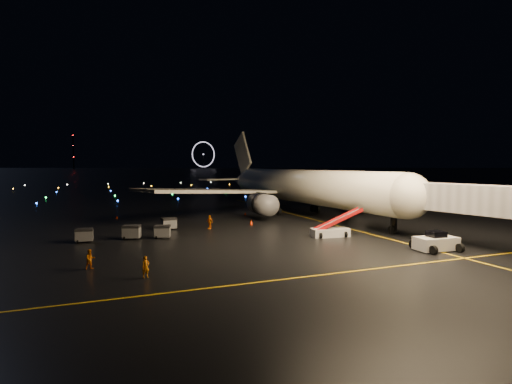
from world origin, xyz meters
The scene contains 20 objects.
ground centered at (0.00, 300.00, 0.00)m, with size 2000.00×2000.00×0.00m, color black.
lane_centre centered at (12.00, 15.00, 0.01)m, with size 0.25×80.00×0.02m, color gold.
lane_cross centered at (-5.00, -10.00, 0.01)m, with size 60.00×0.25×0.02m, color gold.
airliner centered at (13.09, 27.26, 7.99)m, with size 56.37×53.55×15.97m, color silver, non-canonical shape.
pushback_tug centered at (12.16, -6.47, 0.98)m, with size 4.12×2.16×1.96m, color silver.
belt_loader centered at (6.43, 4.06, 1.60)m, with size 6.61×1.80×3.21m, color silver, non-canonical shape.
crew_a centered at (-15.94, -5.69, 0.83)m, with size 0.61×0.40×1.66m, color orange.
crew_b centered at (-19.92, -1.46, 0.83)m, with size 0.81×0.63×1.66m, color orange.
crew_c centered at (-5.45, 14.94, 0.93)m, with size 1.09×0.45×1.86m, color orange.
safety_cone_0 centered at (0.93, 16.05, 0.24)m, with size 0.42×0.42×0.48m, color #F32E03.
safety_cone_1 centered at (4.01, 27.01, 0.26)m, with size 0.46×0.46×0.52m, color #F32E03.
safety_cone_2 centered at (1.55, 17.70, 0.24)m, with size 0.42×0.42×0.48m, color #F32E03.
safety_cone_3 centered at (-16.59, 30.35, 0.24)m, with size 0.42×0.42×0.48m, color #F32E03.
ferris_wheel centered at (170.00, 720.00, 26.00)m, with size 50.00×4.00×52.00m, color black, non-canonical shape.
radio_mast centered at (-60.00, 740.00, 32.00)m, with size 1.80×1.80×64.00m, color black.
taxiway_lights centered at (0.00, 106.00, 0.18)m, with size 164.00×92.00×0.36m, color black, non-canonical shape.
baggage_cart_0 centered at (-12.33, 10.39, 0.75)m, with size 1.77×1.24×1.51m, color gray.
baggage_cart_1 centered at (-10.64, 16.36, 0.78)m, with size 1.84×1.29×1.57m, color gray.
baggage_cart_2 centered at (-15.73, 11.11, 0.81)m, with size 1.91×1.34×1.62m, color gray.
baggage_cart_3 centered at (-20.75, 11.13, 0.77)m, with size 1.81×1.26×1.53m, color gray.
Camera 1 is at (-19.08, -36.55, 8.62)m, focal length 28.00 mm.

